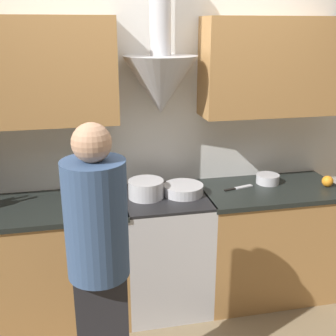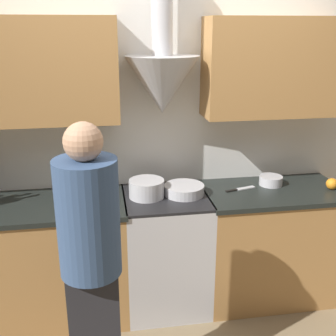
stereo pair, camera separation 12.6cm
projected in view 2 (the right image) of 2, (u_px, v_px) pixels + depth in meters
ground_plane at (173, 327)px, 3.07m from camera, size 12.00×12.00×0.00m
wall_back at (148, 113)px, 3.12m from camera, size 8.40×0.52×2.60m
counter_left at (19, 263)px, 3.04m from camera, size 1.56×0.62×0.91m
counter_right at (269, 243)px, 3.33m from camera, size 1.07×0.62×0.91m
stove_range at (166, 251)px, 3.21m from camera, size 0.62×0.60×0.91m
stock_pot at (147, 188)px, 3.03m from camera, size 0.26×0.26×0.13m
mixing_bowl at (184, 190)px, 3.08m from camera, size 0.29×0.29×0.07m
orange_fruit at (332, 184)px, 3.18m from camera, size 0.09×0.09×0.09m
saucepan at (271, 180)px, 3.27m from camera, size 0.18×0.18×0.07m
chefs_knife at (241, 189)px, 3.19m from camera, size 0.25×0.09×0.01m
person_foreground_left at (91, 266)px, 2.12m from camera, size 0.31×0.31×1.68m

